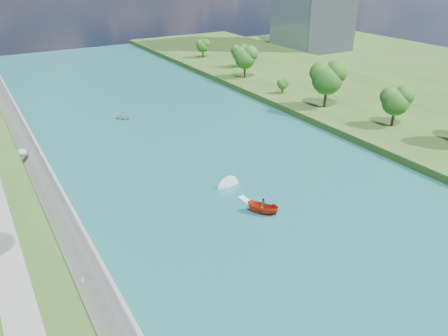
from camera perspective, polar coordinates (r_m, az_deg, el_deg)
ground at (r=55.83m, az=10.81°, el=-9.02°), size 260.00×260.00×0.00m
river_water at (r=69.60m, az=0.07°, el=-0.99°), size 55.00×240.00×0.10m
berm_east at (r=102.01m, az=24.82°, el=5.91°), size 44.00×240.00×1.50m
riprap_bank at (r=60.42m, az=-21.04°, el=-5.51°), size 3.93×236.00×4.05m
trees_east at (r=88.53m, az=23.17°, el=7.59°), size 16.43×140.62×11.99m
motorboat at (r=60.38m, az=4.33°, el=-4.74°), size 4.08×19.03×1.91m
raft at (r=96.60m, az=-13.07°, el=6.47°), size 3.76×3.79×1.68m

